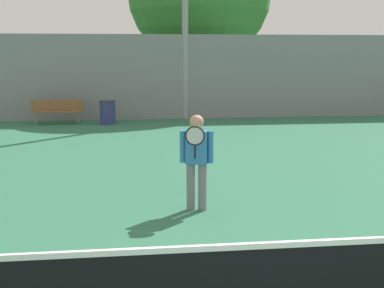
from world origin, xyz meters
TOP-DOWN VIEW (x-y plane):
  - tennis_player at (-0.16, 4.31)m, footprint 0.54×0.46m
  - bench_courtside_near at (-3.68, 15.52)m, footprint 1.85×0.40m
  - trash_bin at (-1.88, 15.24)m, footprint 0.58×0.58m
  - back_fence at (0.00, 16.48)m, footprint 27.34×0.06m

SIDE VIEW (x-z plane):
  - trash_bin at x=-1.88m, z-range 0.00..0.84m
  - bench_courtside_near at x=-3.68m, z-range 0.11..0.98m
  - tennis_player at x=-0.16m, z-range 0.11..1.69m
  - back_fence at x=0.00m, z-range 0.00..3.23m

